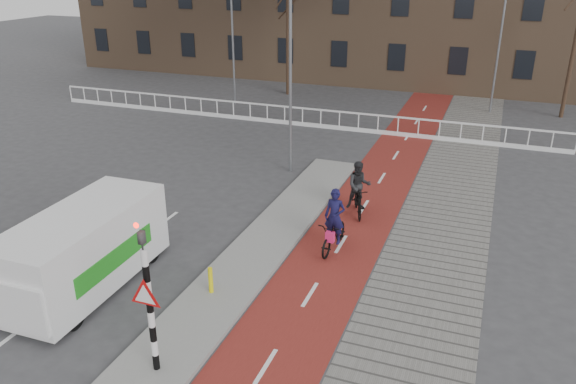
% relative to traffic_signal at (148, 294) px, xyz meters
% --- Properties ---
extents(ground, '(120.00, 120.00, 0.00)m').
position_rel_traffic_signal_xyz_m(ground, '(0.60, 2.02, -1.99)').
color(ground, '#38383A').
rests_on(ground, ground).
extents(bike_lane, '(2.50, 60.00, 0.01)m').
position_rel_traffic_signal_xyz_m(bike_lane, '(2.10, 12.02, -1.98)').
color(bike_lane, maroon).
rests_on(bike_lane, ground).
extents(sidewalk, '(3.00, 60.00, 0.01)m').
position_rel_traffic_signal_xyz_m(sidewalk, '(4.90, 12.02, -1.98)').
color(sidewalk, slate).
rests_on(sidewalk, ground).
extents(curb_island, '(1.80, 16.00, 0.12)m').
position_rel_traffic_signal_xyz_m(curb_island, '(-0.10, 6.02, -1.93)').
color(curb_island, gray).
rests_on(curb_island, ground).
extents(traffic_signal, '(0.80, 0.80, 3.68)m').
position_rel_traffic_signal_xyz_m(traffic_signal, '(0.00, 0.00, 0.00)').
color(traffic_signal, black).
rests_on(traffic_signal, curb_island).
extents(bollard, '(0.12, 0.12, 0.72)m').
position_rel_traffic_signal_xyz_m(bollard, '(-0.31, 3.06, -1.51)').
color(bollard, yellow).
rests_on(bollard, curb_island).
extents(cyclist_near, '(0.76, 1.91, 1.96)m').
position_rel_traffic_signal_xyz_m(cyclist_near, '(1.98, 6.63, -1.32)').
color(cyclist_near, black).
rests_on(cyclist_near, bike_lane).
extents(cyclist_far, '(1.08, 1.84, 1.91)m').
position_rel_traffic_signal_xyz_m(cyclist_far, '(2.03, 9.33, -1.19)').
color(cyclist_far, black).
rests_on(cyclist_far, bike_lane).
extents(van, '(2.10, 5.04, 2.15)m').
position_rel_traffic_signal_xyz_m(van, '(-3.63, 2.32, -0.86)').
color(van, silver).
rests_on(van, ground).
extents(railing, '(28.00, 0.10, 0.99)m').
position_rel_traffic_signal_xyz_m(railing, '(-4.40, 19.02, -1.68)').
color(railing, silver).
rests_on(railing, ground).
extents(tree_mid, '(0.30, 0.30, 7.08)m').
position_rel_traffic_signal_xyz_m(tree_mid, '(-6.70, 25.65, 1.55)').
color(tree_mid, black).
rests_on(tree_mid, ground).
extents(tree_right, '(0.22, 0.22, 8.24)m').
position_rel_traffic_signal_xyz_m(tree_right, '(9.44, 25.74, 2.13)').
color(tree_right, black).
rests_on(tree_right, ground).
extents(streetlight_near, '(0.12, 0.12, 7.82)m').
position_rel_traffic_signal_xyz_m(streetlight_near, '(-1.63, 12.48, 1.92)').
color(streetlight_near, slate).
rests_on(streetlight_near, ground).
extents(streetlight_left, '(0.12, 0.12, 8.14)m').
position_rel_traffic_signal_xyz_m(streetlight_left, '(-8.77, 22.04, 2.08)').
color(streetlight_left, slate).
rests_on(streetlight_left, ground).
extents(streetlight_right, '(0.12, 0.12, 8.81)m').
position_rel_traffic_signal_xyz_m(streetlight_right, '(5.70, 25.46, 2.42)').
color(streetlight_right, slate).
rests_on(streetlight_right, ground).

